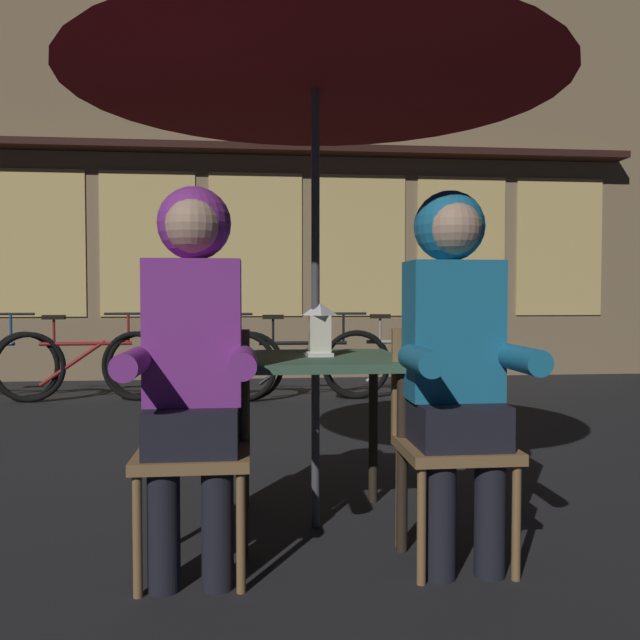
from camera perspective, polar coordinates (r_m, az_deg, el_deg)
ground_plane at (r=3.00m, az=-0.39°, el=-17.38°), size 60.00×60.00×0.00m
cafe_table at (r=2.85m, az=-0.39°, el=-5.18°), size 0.72×0.72×0.74m
patio_umbrella at (r=3.01m, az=-0.40°, el=22.68°), size 2.10×2.10×2.31m
lantern at (r=2.83m, az=-0.01°, el=-0.69°), size 0.11×0.11×0.23m
chair_left at (r=2.50m, az=-10.73°, el=-9.70°), size 0.40×0.40×0.87m
chair_right at (r=2.60m, az=11.11°, el=-9.23°), size 0.40×0.40×0.87m
person_left_hooded at (r=2.40m, az=-10.91°, el=-1.60°), size 0.45×0.56×1.40m
person_right_hooded at (r=2.50m, az=11.55°, el=-1.45°), size 0.45×0.56×1.40m
shopfront_building at (r=8.47m, az=-5.62°, el=16.43°), size 10.00×0.93×6.20m
bicycle_second at (r=6.60m, az=-19.58°, el=-3.64°), size 1.68×0.14×0.84m
bicycle_third at (r=6.34m, az=-11.32°, el=-3.80°), size 1.66×0.33×0.84m
bicycle_fourth at (r=6.30m, az=-1.50°, el=-3.79°), size 1.68×0.08×0.84m
bicycle_fifth at (r=6.50m, az=7.69°, el=-3.63°), size 1.67×0.26×0.84m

